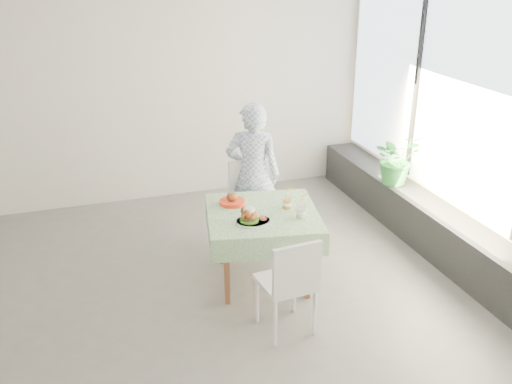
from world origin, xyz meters
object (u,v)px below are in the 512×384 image
object	(u,v)px
juice_cup_orange	(287,203)
potted_plant	(397,158)
diner	(253,175)
chair_far	(253,222)
cafe_table	(262,238)
main_dish	(251,217)
chair_near	(286,301)

from	to	relation	value
juice_cup_orange	potted_plant	bearing A→B (deg)	25.04
diner	chair_far	bearing A→B (deg)	97.62
cafe_table	potted_plant	distance (m)	2.11
cafe_table	chair_far	distance (m)	0.73
potted_plant	cafe_table	bearing A→B (deg)	-157.78
cafe_table	chair_far	xyz separation A→B (m)	(0.13, 0.70, -0.17)
juice_cup_orange	potted_plant	xyz separation A→B (m)	(1.67, 0.78, 0.01)
cafe_table	chair_far	size ratio (longest dim) A/B	1.29
chair_far	main_dish	xyz separation A→B (m)	(-0.31, -0.88, 0.50)
chair_near	juice_cup_orange	xyz separation A→B (m)	(0.32, 0.84, 0.52)
cafe_table	chair_near	xyz separation A→B (m)	(-0.07, -0.84, -0.18)
cafe_table	chair_near	world-z (taller)	chair_near
main_dish	potted_plant	xyz separation A→B (m)	(2.10, 0.97, 0.01)
diner	potted_plant	bearing A→B (deg)	-156.29
chair_far	juice_cup_orange	xyz separation A→B (m)	(0.12, -0.69, 0.51)
chair_near	potted_plant	bearing A→B (deg)	39.09
juice_cup_orange	potted_plant	distance (m)	1.85
chair_far	chair_near	xyz separation A→B (m)	(-0.21, -1.53, -0.01)
diner	potted_plant	xyz separation A→B (m)	(1.76, -0.02, 0.00)
chair_far	main_dish	distance (m)	1.06
cafe_table	diner	size ratio (longest dim) A/B	0.76
diner	main_dish	size ratio (longest dim) A/B	4.97
chair_near	chair_far	bearing A→B (deg)	82.34
potted_plant	chair_near	bearing A→B (deg)	-140.91
chair_far	juice_cup_orange	distance (m)	0.86
cafe_table	diner	world-z (taller)	diner
chair_near	main_dish	bearing A→B (deg)	98.91
diner	main_dish	xyz separation A→B (m)	(-0.34, -1.00, -0.01)
cafe_table	potted_plant	bearing A→B (deg)	22.22
chair_near	diner	bearing A→B (deg)	81.68
diner	main_dish	world-z (taller)	diner
main_dish	potted_plant	bearing A→B (deg)	24.82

